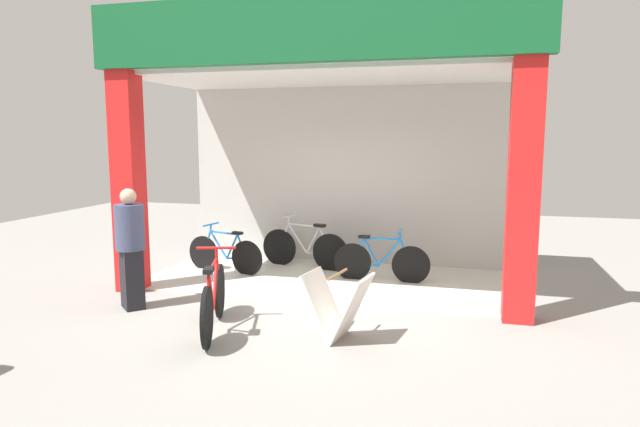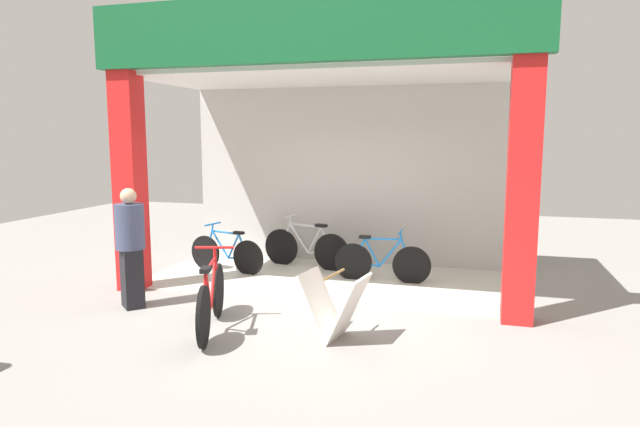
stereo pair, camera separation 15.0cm
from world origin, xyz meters
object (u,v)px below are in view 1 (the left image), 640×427
bicycle_inside_1 (381,261)px  sandwich_board_sign (338,306)px  pedestrian_0 (131,247)px  bicycle_inside_0 (305,248)px  bicycle_inside_2 (225,254)px  bicycle_parked_0 (214,300)px

bicycle_inside_1 → sandwich_board_sign: size_ratio=1.92×
bicycle_inside_1 → pedestrian_0: (-2.98, -2.15, 0.50)m
sandwich_board_sign → bicycle_inside_0: bearing=112.7°
sandwich_board_sign → bicycle_inside_2: bearing=135.1°
bicycle_inside_2 → sandwich_board_sign: size_ratio=1.85×
bicycle_parked_0 → pedestrian_0: bearing=159.5°
bicycle_inside_0 → bicycle_parked_0: (-0.14, -3.24, 0.02)m
bicycle_parked_0 → sandwich_board_sign: 1.45m
sandwich_board_sign → pedestrian_0: pedestrian_0 is taller
bicycle_inside_0 → bicycle_inside_1: 1.51m
bicycle_inside_2 → pedestrian_0: (-0.38, -2.08, 0.50)m
sandwich_board_sign → bicycle_parked_0: bearing=-175.4°
bicycle_inside_1 → pedestrian_0: 3.71m
bicycle_inside_0 → bicycle_inside_1: bicycle_inside_0 is taller
bicycle_inside_0 → bicycle_parked_0: 3.24m
sandwich_board_sign → pedestrian_0: bearing=171.7°
bicycle_inside_0 → bicycle_parked_0: bearing=-92.6°
bicycle_inside_0 → pedestrian_0: pedestrian_0 is taller
bicycle_inside_1 → pedestrian_0: pedestrian_0 is taller
bicycle_parked_0 → bicycle_inside_2: bearing=111.9°
bicycle_inside_2 → bicycle_parked_0: 2.82m
bicycle_inside_1 → bicycle_inside_0: bearing=158.5°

